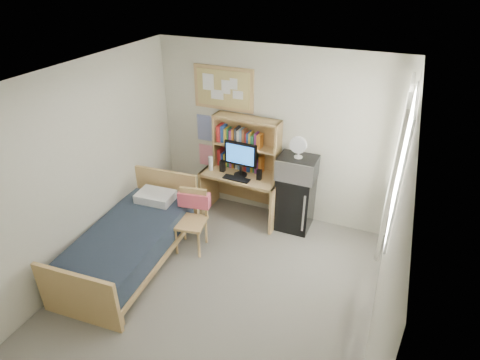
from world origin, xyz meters
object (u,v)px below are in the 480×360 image
at_px(speaker_left, 223,166).
at_px(microwave, 297,167).
at_px(desk, 242,195).
at_px(bulletin_board, 224,88).
at_px(desk_chair, 190,222).
at_px(bed, 130,247).
at_px(monitor, 240,159).
at_px(desk_fan, 299,148).
at_px(mini_fridge, 295,202).
at_px(speaker_right, 259,175).

bearing_deg(speaker_left, microwave, 6.47).
height_order(desk, speaker_left, speaker_left).
distance_m(bulletin_board, speaker_left, 1.14).
height_order(desk_chair, bed, desk_chair).
height_order(bulletin_board, bed, bulletin_board).
xyz_separation_m(monitor, desk_fan, (0.83, 0.09, 0.29)).
bearing_deg(desk, speaker_left, -168.69).
relative_size(desk, monitor, 2.26).
bearing_deg(speaker_left, desk_chair, -89.49).
xyz_separation_m(desk, speaker_left, (-0.30, -0.05, 0.46)).
xyz_separation_m(bulletin_board, desk_fan, (1.25, -0.27, -0.61)).
bearing_deg(desk_fan, monitor, -173.51).
xyz_separation_m(mini_fridge, bed, (-1.75, -1.67, -0.15)).
bearing_deg(desk_fan, mini_fridge, 90.00).
bearing_deg(bulletin_board, mini_fridge, -11.46).
bearing_deg(mini_fridge, desk_fan, -90.00).
xyz_separation_m(bed, monitor, (0.92, 1.56, 0.74)).
distance_m(speaker_left, desk_fan, 1.23).
bearing_deg(bulletin_board, microwave, -12.34).
relative_size(speaker_left, microwave, 0.32).
distance_m(mini_fridge, desk_fan, 0.88).
bearing_deg(bulletin_board, desk_chair, -86.31).
height_order(monitor, microwave, monitor).
xyz_separation_m(bulletin_board, desk_chair, (0.09, -1.33, -1.48)).
bearing_deg(speaker_left, bed, -108.95).
distance_m(desk, bed, 1.87).
height_order(desk, microwave, microwave).
bearing_deg(bulletin_board, desk, -35.78).
bearing_deg(monitor, bed, -117.95).
bearing_deg(speaker_right, speaker_left, -180.00).
bearing_deg(bed, desk, 56.51).
height_order(bed, speaker_right, speaker_right).
height_order(desk_chair, microwave, microwave).
relative_size(speaker_right, desk_fan, 0.53).
bearing_deg(desk, desk_fan, 4.69).
xyz_separation_m(bulletin_board, monitor, (0.42, -0.36, -0.90)).
distance_m(monitor, microwave, 0.84).
height_order(bed, desk_fan, desk_fan).
bearing_deg(bed, speaker_right, 47.92).
bearing_deg(microwave, desk_chair, -137.46).
height_order(mini_fridge, bed, mini_fridge).
height_order(speaker_left, microwave, microwave).
distance_m(mini_fridge, bed, 2.43).
distance_m(bulletin_board, bed, 2.58).
distance_m(desk, microwave, 1.04).
xyz_separation_m(bulletin_board, desk, (0.42, -0.30, -1.54)).
relative_size(bulletin_board, mini_fridge, 1.11).
height_order(desk_chair, mini_fridge, desk_chair).
distance_m(mini_fridge, microwave, 0.58).
relative_size(desk, microwave, 2.23).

